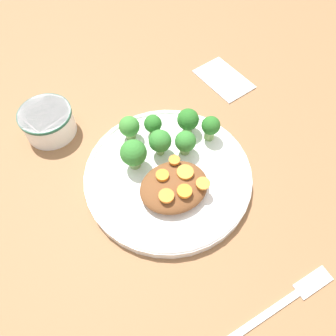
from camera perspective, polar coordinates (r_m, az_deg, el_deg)
name	(u,v)px	position (r m, az deg, el deg)	size (l,w,h in m)	color
ground_plane	(168,178)	(0.58, 0.00, -1.79)	(4.00, 4.00, 0.00)	#8C603D
plate	(168,175)	(0.57, 0.00, -1.15)	(0.29, 0.29, 0.02)	white
dip_bowl	(48,121)	(0.66, -20.22, 7.71)	(0.10, 0.10, 0.05)	white
stew_mound	(174,187)	(0.53, 1.05, -3.27)	(0.10, 0.11, 0.03)	brown
broccoli_floret_0	(153,124)	(0.60, -2.64, 7.60)	(0.03, 0.03, 0.04)	#7FA85B
broccoli_floret_1	(211,127)	(0.59, 7.43, 7.11)	(0.03, 0.03, 0.05)	#7FA85B
broccoli_floret_2	(134,154)	(0.55, -6.02, 2.52)	(0.05, 0.05, 0.06)	#7FA85B
broccoli_floret_3	(185,142)	(0.57, 3.05, 4.54)	(0.04, 0.04, 0.05)	#759E51
broccoli_floret_4	(160,141)	(0.56, -1.39, 4.65)	(0.04, 0.04, 0.05)	#7FA85B
broccoli_floret_5	(129,127)	(0.59, -6.74, 7.07)	(0.04, 0.04, 0.05)	#759E51
broccoli_floret_6	(188,120)	(0.60, 3.50, 8.32)	(0.04, 0.04, 0.05)	#759E51
carrot_slice_0	(185,172)	(0.53, 3.00, -0.73)	(0.03, 0.03, 0.00)	orange
carrot_slice_1	(166,196)	(0.51, -0.29, -4.87)	(0.02, 0.02, 0.00)	orange
carrot_slice_2	(184,191)	(0.51, 2.81, -4.08)	(0.02, 0.02, 0.01)	orange
carrot_slice_3	(162,175)	(0.52, -1.00, -1.29)	(0.02, 0.02, 0.01)	orange
carrot_slice_4	(175,161)	(0.54, 1.20, 1.22)	(0.02, 0.02, 0.00)	orange
carrot_slice_5	(203,183)	(0.52, 6.11, -2.69)	(0.02, 0.02, 0.00)	orange
fork	(288,299)	(0.53, 20.18, -20.69)	(0.03, 0.20, 0.01)	silver
napkin	(224,79)	(0.75, 9.67, 15.08)	(0.13, 0.10, 0.01)	white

